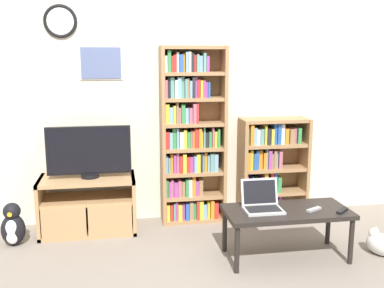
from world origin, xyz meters
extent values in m
plane|color=gray|center=(0.00, 0.00, 0.00)|extent=(18.00, 18.00, 0.00)
cube|color=beige|center=(0.00, 1.64, 1.30)|extent=(6.86, 0.06, 2.60)
torus|color=black|center=(-1.22, 1.60, 2.11)|extent=(0.33, 0.04, 0.33)
cylinder|color=white|center=(-1.22, 1.60, 2.11)|extent=(0.27, 0.02, 0.27)
cube|color=silver|center=(-0.84, 1.60, 1.70)|extent=(0.44, 0.01, 0.35)
cube|color=slate|center=(-0.84, 1.60, 1.70)|extent=(0.40, 0.02, 0.31)
cube|color=tan|center=(-1.48, 1.34, 0.28)|extent=(0.04, 0.49, 0.57)
cube|color=tan|center=(-0.56, 1.34, 0.28)|extent=(0.04, 0.49, 0.57)
cube|color=tan|center=(-1.02, 1.34, 0.55)|extent=(0.96, 0.49, 0.04)
cube|color=tan|center=(-1.02, 1.34, 0.02)|extent=(0.96, 0.49, 0.04)
cube|color=tan|center=(-1.02, 1.34, 0.34)|extent=(0.89, 0.46, 0.04)
cube|color=tan|center=(-1.24, 1.11, 0.19)|extent=(0.43, 0.02, 0.31)
cube|color=tan|center=(-0.80, 1.11, 0.19)|extent=(0.43, 0.02, 0.31)
cylinder|color=black|center=(-0.99, 1.33, 0.59)|extent=(0.18, 0.18, 0.04)
cube|color=black|center=(-0.99, 1.33, 0.85)|extent=(0.83, 0.05, 0.48)
cube|color=black|center=(-0.99, 1.30, 0.85)|extent=(0.79, 0.01, 0.45)
cube|color=#9E754C|center=(-0.24, 1.45, 0.94)|extent=(0.04, 0.28, 1.88)
cube|color=#9E754C|center=(0.41, 1.45, 0.94)|extent=(0.04, 0.28, 1.88)
cube|color=#9E754C|center=(0.09, 1.58, 0.94)|extent=(0.68, 0.02, 1.88)
cube|color=#9E754C|center=(0.09, 1.45, 0.02)|extent=(0.61, 0.24, 0.04)
cube|color=#9E754C|center=(0.09, 1.45, 0.28)|extent=(0.61, 0.24, 0.04)
cube|color=#9E754C|center=(0.09, 1.45, 0.54)|extent=(0.61, 0.24, 0.04)
cube|color=#9E754C|center=(0.09, 1.45, 0.81)|extent=(0.61, 0.24, 0.04)
cube|color=#9E754C|center=(0.09, 1.45, 1.07)|extent=(0.61, 0.24, 0.04)
cube|color=#9E754C|center=(0.09, 1.45, 1.33)|extent=(0.61, 0.24, 0.04)
cube|color=#9E754C|center=(0.09, 1.45, 1.60)|extent=(0.61, 0.24, 0.04)
cube|color=#9E754C|center=(0.09, 1.45, 1.86)|extent=(0.61, 0.24, 0.04)
cube|color=gold|center=(-0.19, 1.46, 0.12)|extent=(0.03, 0.22, 0.18)
cube|color=red|center=(-0.16, 1.46, 0.12)|extent=(0.03, 0.20, 0.18)
cube|color=#5B9389|center=(-0.13, 1.46, 0.13)|extent=(0.02, 0.22, 0.19)
cube|color=#9E4293|center=(-0.10, 1.46, 0.14)|extent=(0.03, 0.20, 0.21)
cube|color=gold|center=(-0.07, 1.46, 0.12)|extent=(0.04, 0.22, 0.18)
cube|color=#9E4293|center=(-0.03, 1.47, 0.13)|extent=(0.03, 0.18, 0.18)
cube|color=#2856A8|center=(0.01, 1.46, 0.13)|extent=(0.04, 0.22, 0.18)
cube|color=#93704C|center=(0.06, 1.46, 0.13)|extent=(0.04, 0.21, 0.19)
cube|color=#388947|center=(0.09, 1.47, 0.13)|extent=(0.03, 0.18, 0.19)
cube|color=red|center=(0.13, 1.46, 0.14)|extent=(0.03, 0.22, 0.21)
cube|color=gold|center=(0.16, 1.46, 0.14)|extent=(0.04, 0.22, 0.21)
cube|color=#759EB7|center=(0.21, 1.46, 0.12)|extent=(0.04, 0.19, 0.16)
cube|color=gold|center=(0.25, 1.47, 0.13)|extent=(0.03, 0.18, 0.19)
cube|color=orange|center=(0.29, 1.46, 0.14)|extent=(0.04, 0.22, 0.20)
cube|color=red|center=(0.33, 1.46, 0.12)|extent=(0.04, 0.21, 0.17)
cube|color=#388947|center=(-0.20, 1.46, 0.39)|extent=(0.02, 0.19, 0.19)
cube|color=#9E4293|center=(-0.18, 1.46, 0.38)|extent=(0.02, 0.22, 0.17)
cube|color=#B75B70|center=(-0.15, 1.47, 0.39)|extent=(0.03, 0.19, 0.19)
cube|color=#9E4293|center=(-0.11, 1.46, 0.38)|extent=(0.04, 0.21, 0.16)
cube|color=#B75B70|center=(-0.07, 1.46, 0.39)|extent=(0.04, 0.20, 0.18)
cube|color=#93704C|center=(-0.03, 1.46, 0.38)|extent=(0.04, 0.19, 0.16)
cube|color=#388947|center=(0.01, 1.46, 0.39)|extent=(0.03, 0.22, 0.19)
cube|color=white|center=(0.05, 1.46, 0.39)|extent=(0.03, 0.21, 0.18)
cube|color=orange|center=(0.09, 1.46, 0.41)|extent=(0.03, 0.19, 0.22)
cube|color=#9E4293|center=(0.12, 1.47, 0.38)|extent=(0.03, 0.18, 0.16)
cube|color=#93704C|center=(0.16, 1.47, 0.39)|extent=(0.04, 0.17, 0.18)
cube|color=#759EB7|center=(-0.20, 1.47, 0.65)|extent=(0.02, 0.18, 0.18)
cube|color=#5B9389|center=(-0.18, 1.46, 0.64)|extent=(0.02, 0.20, 0.16)
cube|color=orange|center=(-0.15, 1.47, 0.66)|extent=(0.03, 0.17, 0.20)
cube|color=#9E4293|center=(-0.12, 1.46, 0.66)|extent=(0.03, 0.20, 0.20)
cube|color=#B75B70|center=(-0.09, 1.46, 0.67)|extent=(0.03, 0.19, 0.22)
cube|color=red|center=(-0.05, 1.46, 0.65)|extent=(0.03, 0.21, 0.18)
cube|color=gold|center=(-0.02, 1.46, 0.66)|extent=(0.04, 0.22, 0.20)
cube|color=red|center=(0.03, 1.46, 0.65)|extent=(0.03, 0.20, 0.17)
cube|color=#9E4293|center=(0.06, 1.47, 0.65)|extent=(0.04, 0.18, 0.17)
cube|color=#759EB7|center=(0.10, 1.46, 0.65)|extent=(0.03, 0.22, 0.18)
cube|color=gold|center=(0.13, 1.46, 0.66)|extent=(0.04, 0.20, 0.20)
cube|color=#232328|center=(0.17, 1.46, 0.67)|extent=(0.02, 0.20, 0.21)
cube|color=#5B9389|center=(0.19, 1.47, 0.66)|extent=(0.02, 0.18, 0.19)
cube|color=orange|center=(0.21, 1.47, 0.67)|extent=(0.03, 0.18, 0.21)
cube|color=#759EB7|center=(0.24, 1.47, 0.65)|extent=(0.02, 0.18, 0.18)
cube|color=#5B9389|center=(0.28, 1.46, 0.66)|extent=(0.04, 0.20, 0.20)
cube|color=#759EB7|center=(0.32, 1.46, 0.66)|extent=(0.04, 0.21, 0.19)
cube|color=red|center=(-0.19, 1.46, 0.91)|extent=(0.04, 0.21, 0.18)
cube|color=#759EB7|center=(-0.16, 1.46, 0.91)|extent=(0.03, 0.22, 0.17)
cube|color=#388947|center=(-0.12, 1.47, 0.93)|extent=(0.04, 0.17, 0.21)
cube|color=#759EB7|center=(-0.08, 1.46, 0.93)|extent=(0.02, 0.19, 0.21)
cube|color=white|center=(-0.05, 1.46, 0.91)|extent=(0.04, 0.20, 0.17)
cube|color=gold|center=(-0.01, 1.46, 0.92)|extent=(0.03, 0.20, 0.19)
cube|color=#388947|center=(0.03, 1.47, 0.91)|extent=(0.04, 0.18, 0.17)
cube|color=#B75B70|center=(0.06, 1.47, 0.92)|extent=(0.02, 0.18, 0.18)
cube|color=orange|center=(0.08, 1.47, 0.92)|extent=(0.02, 0.18, 0.19)
cube|color=red|center=(0.11, 1.46, 0.93)|extent=(0.03, 0.20, 0.21)
cube|color=orange|center=(0.15, 1.46, 0.93)|extent=(0.03, 0.22, 0.21)
cube|color=gold|center=(0.17, 1.47, 0.92)|extent=(0.02, 0.17, 0.19)
cube|color=#5B9389|center=(0.20, 1.47, 0.93)|extent=(0.02, 0.18, 0.22)
cube|color=#232328|center=(0.22, 1.47, 0.91)|extent=(0.03, 0.18, 0.16)
cube|color=#388947|center=(0.26, 1.46, 0.91)|extent=(0.03, 0.19, 0.17)
cube|color=#B75B70|center=(0.29, 1.46, 0.93)|extent=(0.02, 0.20, 0.21)
cube|color=gold|center=(0.32, 1.46, 0.91)|extent=(0.03, 0.19, 0.17)
cube|color=#388947|center=(0.35, 1.46, 0.92)|extent=(0.02, 0.22, 0.19)
cube|color=gold|center=(-0.19, 1.46, 1.19)|extent=(0.04, 0.21, 0.21)
cube|color=#759EB7|center=(-0.15, 1.46, 1.17)|extent=(0.04, 0.20, 0.17)
cube|color=gold|center=(-0.12, 1.46, 1.18)|extent=(0.03, 0.20, 0.19)
cube|color=#93704C|center=(-0.09, 1.46, 1.19)|extent=(0.02, 0.19, 0.21)
cube|color=#B75B70|center=(-0.06, 1.46, 1.17)|extent=(0.02, 0.20, 0.16)
cube|color=#388947|center=(-0.03, 1.46, 1.19)|extent=(0.04, 0.20, 0.20)
cube|color=#759EB7|center=(0.01, 1.46, 1.17)|extent=(0.03, 0.20, 0.16)
cube|color=#B75B70|center=(0.05, 1.46, 1.17)|extent=(0.04, 0.19, 0.16)
cube|color=#B75B70|center=(0.09, 1.46, 1.19)|extent=(0.03, 0.21, 0.20)
cube|color=red|center=(0.12, 1.46, 1.19)|extent=(0.02, 0.22, 0.21)
cube|color=#B75B70|center=(-0.20, 1.46, 1.44)|extent=(0.02, 0.21, 0.19)
cube|color=#232328|center=(-0.17, 1.47, 1.45)|extent=(0.02, 0.18, 0.21)
cube|color=#5B9389|center=(-0.14, 1.46, 1.46)|extent=(0.04, 0.19, 0.21)
cube|color=white|center=(-0.10, 1.46, 1.44)|extent=(0.03, 0.22, 0.18)
cube|color=#759EB7|center=(-0.07, 1.46, 1.46)|extent=(0.04, 0.21, 0.21)
cube|color=#5B9389|center=(-0.03, 1.47, 1.46)|extent=(0.03, 0.18, 0.21)
cube|color=#5B9389|center=(0.00, 1.46, 1.45)|extent=(0.02, 0.22, 0.19)
cube|color=#93704C|center=(0.02, 1.46, 1.45)|extent=(0.02, 0.20, 0.20)
cube|color=#759EB7|center=(0.05, 1.46, 1.44)|extent=(0.02, 0.21, 0.18)
cube|color=#232328|center=(0.08, 1.46, 1.46)|extent=(0.03, 0.22, 0.21)
cube|color=#9E4293|center=(0.11, 1.47, 1.46)|extent=(0.02, 0.18, 0.22)
cube|color=red|center=(0.13, 1.46, 1.44)|extent=(0.03, 0.19, 0.19)
cube|color=gold|center=(0.16, 1.46, 1.44)|extent=(0.03, 0.21, 0.18)
cube|color=#9E4293|center=(0.19, 1.46, 1.44)|extent=(0.02, 0.19, 0.18)
cube|color=#9E4293|center=(0.22, 1.47, 1.43)|extent=(0.02, 0.18, 0.16)
cube|color=#2856A8|center=(0.24, 1.46, 1.43)|extent=(0.02, 0.19, 0.16)
cube|color=white|center=(-0.20, 1.46, 1.70)|extent=(0.02, 0.21, 0.16)
cube|color=#388947|center=(-0.17, 1.46, 1.72)|extent=(0.03, 0.20, 0.21)
cube|color=red|center=(-0.14, 1.46, 1.69)|extent=(0.02, 0.20, 0.16)
cube|color=red|center=(-0.11, 1.47, 1.70)|extent=(0.03, 0.17, 0.18)
cube|color=white|center=(-0.08, 1.47, 1.71)|extent=(0.02, 0.18, 0.20)
cube|color=#2856A8|center=(-0.05, 1.46, 1.70)|extent=(0.03, 0.21, 0.18)
cube|color=orange|center=(-0.01, 1.47, 1.71)|extent=(0.02, 0.17, 0.19)
cube|color=#759EB7|center=(0.01, 1.46, 1.71)|extent=(0.03, 0.21, 0.20)
cube|color=white|center=(0.04, 1.46, 1.71)|extent=(0.02, 0.22, 0.20)
cube|color=#232328|center=(0.07, 1.46, 1.71)|extent=(0.03, 0.20, 0.19)
cube|color=red|center=(0.10, 1.47, 1.70)|extent=(0.02, 0.18, 0.17)
cube|color=#5B9389|center=(0.12, 1.46, 1.70)|extent=(0.02, 0.21, 0.18)
cube|color=#759EB7|center=(0.16, 1.47, 1.69)|extent=(0.04, 0.18, 0.16)
cube|color=#5B9389|center=(0.19, 1.46, 1.71)|extent=(0.03, 0.20, 0.19)
cube|color=#9E4293|center=(0.23, 1.46, 1.69)|extent=(0.03, 0.20, 0.16)
cube|color=#9E754C|center=(0.63, 1.44, 0.55)|extent=(0.04, 0.31, 1.11)
cube|color=#9E754C|center=(1.33, 1.44, 0.55)|extent=(0.04, 0.31, 1.11)
cube|color=#9E754C|center=(0.98, 1.58, 0.55)|extent=(0.74, 0.02, 1.11)
cube|color=#9E754C|center=(0.98, 1.44, 0.02)|extent=(0.67, 0.27, 0.04)
cube|color=#9E754C|center=(0.98, 1.44, 0.29)|extent=(0.67, 0.27, 0.04)
cube|color=#9E754C|center=(0.98, 1.44, 0.55)|extent=(0.67, 0.27, 0.04)
cube|color=#9E754C|center=(0.98, 1.44, 0.82)|extent=(0.67, 0.27, 0.04)
cube|color=#9E754C|center=(0.98, 1.44, 1.09)|extent=(0.67, 0.27, 0.04)
cube|color=#5B9389|center=(0.66, 1.45, 0.12)|extent=(0.02, 0.21, 0.18)
cube|color=red|center=(0.69, 1.45, 0.13)|extent=(0.03, 0.21, 0.18)
cube|color=#2856A8|center=(0.73, 1.45, 0.13)|extent=(0.04, 0.23, 0.19)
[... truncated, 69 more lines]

